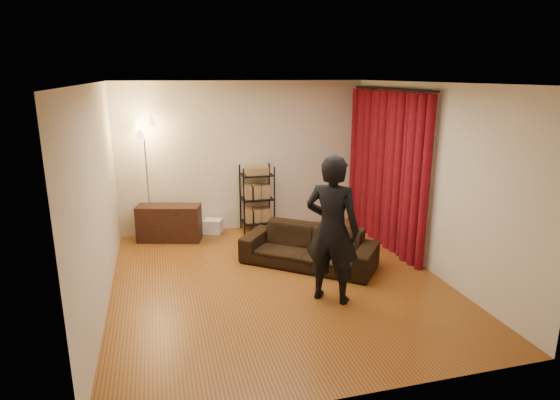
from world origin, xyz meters
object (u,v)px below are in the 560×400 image
object	(u,v)px
wire_shelf	(257,199)
floor_lamp	(147,182)
sofa	(309,247)
storage_boxes	(213,226)
person	(332,230)
media_cabinet	(169,223)

from	to	relation	value
wire_shelf	floor_lamp	size ratio (longest dim) A/B	0.58
sofa	storage_boxes	bearing A→B (deg)	161.68
person	sofa	bearing A→B (deg)	-55.62
floor_lamp	storage_boxes	bearing A→B (deg)	5.08
person	media_cabinet	distance (m)	3.45
storage_boxes	floor_lamp	distance (m)	1.43
person	wire_shelf	size ratio (longest dim) A/B	1.55
floor_lamp	media_cabinet	bearing A→B (deg)	-13.15
media_cabinet	storage_boxes	xyz separation A→B (m)	(0.78, 0.17, -0.18)
person	media_cabinet	size ratio (longest dim) A/B	1.76
person	media_cabinet	bearing A→B (deg)	-17.45
sofa	floor_lamp	bearing A→B (deg)	-178.80
media_cabinet	floor_lamp	xyz separation A→B (m)	(-0.32, 0.07, 0.74)
sofa	person	size ratio (longest dim) A/B	1.06
sofa	person	world-z (taller)	person
media_cabinet	person	bearing A→B (deg)	-40.38
storage_boxes	sofa	bearing A→B (deg)	-56.77
storage_boxes	floor_lamp	size ratio (longest dim) A/B	0.15
wire_shelf	floor_lamp	bearing A→B (deg)	-161.15
person	storage_boxes	bearing A→B (deg)	-30.84
sofa	floor_lamp	distance (m)	2.99
sofa	person	bearing A→B (deg)	-55.50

